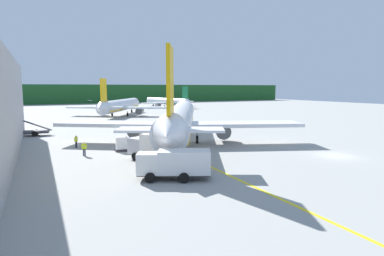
{
  "coord_description": "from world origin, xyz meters",
  "views": [
    {
      "loc": [
        -31.47,
        -26.98,
        8.0
      ],
      "look_at": [
        -12.17,
        13.94,
        2.38
      ],
      "focal_mm": 30.63,
      "sensor_mm": 36.0,
      "label": 1
    }
  ],
  "objects_px": {
    "airliner_distant": "(79,99)",
    "crew_marshaller": "(84,148)",
    "airliner_far_taxiway": "(167,101)",
    "airliner_foreground": "(179,119)",
    "airliner_mid_apron": "(120,106)",
    "cargo_container_near": "(123,144)",
    "service_truck_catering": "(155,146)",
    "service_truck_fuel": "(174,163)",
    "service_truck_baggage": "(22,129)",
    "crew_loader_left": "(76,140)"
  },
  "relations": [
    {
      "from": "crew_marshaller",
      "to": "crew_loader_left",
      "type": "relative_size",
      "value": 1.0
    },
    {
      "from": "airliner_distant",
      "to": "cargo_container_near",
      "type": "relative_size",
      "value": 10.58
    },
    {
      "from": "airliner_mid_apron",
      "to": "service_truck_baggage",
      "type": "distance_m",
      "value": 40.18
    },
    {
      "from": "service_truck_fuel",
      "to": "crew_marshaller",
      "type": "height_order",
      "value": "service_truck_fuel"
    },
    {
      "from": "service_truck_fuel",
      "to": "crew_loader_left",
      "type": "distance_m",
      "value": 20.68
    },
    {
      "from": "crew_marshaller",
      "to": "crew_loader_left",
      "type": "height_order",
      "value": "crew_marshaller"
    },
    {
      "from": "cargo_container_near",
      "to": "crew_loader_left",
      "type": "xyz_separation_m",
      "value": [
        -5.11,
        4.82,
        0.05
      ]
    },
    {
      "from": "airliner_distant",
      "to": "service_truck_fuel",
      "type": "relative_size",
      "value": 3.2
    },
    {
      "from": "airliner_far_taxiway",
      "to": "airliner_mid_apron",
      "type": "bearing_deg",
      "value": -129.43
    },
    {
      "from": "airliner_far_taxiway",
      "to": "service_truck_catering",
      "type": "relative_size",
      "value": 4.71
    },
    {
      "from": "crew_marshaller",
      "to": "service_truck_catering",
      "type": "bearing_deg",
      "value": -41.84
    },
    {
      "from": "service_truck_catering",
      "to": "crew_marshaller",
      "type": "height_order",
      "value": "service_truck_catering"
    },
    {
      "from": "airliner_far_taxiway",
      "to": "service_truck_fuel",
      "type": "relative_size",
      "value": 4.35
    },
    {
      "from": "service_truck_catering",
      "to": "airliner_foreground",
      "type": "bearing_deg",
      "value": 54.57
    },
    {
      "from": "airliner_mid_apron",
      "to": "airliner_distant",
      "type": "height_order",
      "value": "airliner_mid_apron"
    },
    {
      "from": "airliner_foreground",
      "to": "airliner_distant",
      "type": "distance_m",
      "value": 133.28
    },
    {
      "from": "airliner_distant",
      "to": "cargo_container_near",
      "type": "distance_m",
      "value": 136.7
    },
    {
      "from": "airliner_foreground",
      "to": "airliner_far_taxiway",
      "type": "xyz_separation_m",
      "value": [
        29.15,
        81.05,
        -1.0
      ]
    },
    {
      "from": "service_truck_catering",
      "to": "crew_loader_left",
      "type": "height_order",
      "value": "service_truck_catering"
    },
    {
      "from": "airliner_far_taxiway",
      "to": "cargo_container_near",
      "type": "height_order",
      "value": "airliner_far_taxiway"
    },
    {
      "from": "airliner_mid_apron",
      "to": "service_truck_fuel",
      "type": "distance_m",
      "value": 67.58
    },
    {
      "from": "airliner_far_taxiway",
      "to": "service_truck_catering",
      "type": "height_order",
      "value": "airliner_far_taxiway"
    },
    {
      "from": "airliner_foreground",
      "to": "airliner_mid_apron",
      "type": "xyz_separation_m",
      "value": [
        2.56,
        48.72,
        -0.5
      ]
    },
    {
      "from": "service_truck_baggage",
      "to": "crew_marshaller",
      "type": "bearing_deg",
      "value": -70.9
    },
    {
      "from": "airliner_mid_apron",
      "to": "airliner_far_taxiway",
      "type": "distance_m",
      "value": 41.86
    },
    {
      "from": "service_truck_catering",
      "to": "crew_marshaller",
      "type": "relative_size",
      "value": 3.68
    },
    {
      "from": "airliner_foreground",
      "to": "airliner_far_taxiway",
      "type": "relative_size",
      "value": 1.35
    },
    {
      "from": "crew_loader_left",
      "to": "crew_marshaller",
      "type": "bearing_deg",
      "value": -87.46
    },
    {
      "from": "service_truck_catering",
      "to": "cargo_container_near",
      "type": "distance_m",
      "value": 7.5
    },
    {
      "from": "crew_loader_left",
      "to": "airliner_far_taxiway",
      "type": "bearing_deg",
      "value": 61.29
    },
    {
      "from": "service_truck_baggage",
      "to": "service_truck_catering",
      "type": "xyz_separation_m",
      "value": [
        13.83,
        -26.64,
        0.45
      ]
    },
    {
      "from": "airliner_far_taxiway",
      "to": "cargo_container_near",
      "type": "distance_m",
      "value": 92.44
    },
    {
      "from": "airliner_far_taxiway",
      "to": "service_truck_catering",
      "type": "xyz_separation_m",
      "value": [
        -36.48,
        -91.35,
        -0.76
      ]
    },
    {
      "from": "airliner_far_taxiway",
      "to": "crew_marshaller",
      "type": "distance_m",
      "value": 95.67
    },
    {
      "from": "airliner_distant",
      "to": "service_truck_baggage",
      "type": "distance_m",
      "value": 118.98
    },
    {
      "from": "service_truck_catering",
      "to": "airliner_mid_apron",
      "type": "bearing_deg",
      "value": 80.48
    },
    {
      "from": "airliner_foreground",
      "to": "crew_marshaller",
      "type": "distance_m",
      "value": 14.85
    },
    {
      "from": "cargo_container_near",
      "to": "crew_marshaller",
      "type": "distance_m",
      "value": 5.0
    },
    {
      "from": "airliner_distant",
      "to": "service_truck_fuel",
      "type": "height_order",
      "value": "airliner_distant"
    },
    {
      "from": "airliner_distant",
      "to": "service_truck_fuel",
      "type": "distance_m",
      "value": 151.53
    },
    {
      "from": "crew_loader_left",
      "to": "service_truck_catering",
      "type": "bearing_deg",
      "value": -60.06
    },
    {
      "from": "airliner_far_taxiway",
      "to": "cargo_container_near",
      "type": "bearing_deg",
      "value": -114.49
    },
    {
      "from": "service_truck_fuel",
      "to": "service_truck_baggage",
      "type": "bearing_deg",
      "value": 110.74
    },
    {
      "from": "airliner_far_taxiway",
      "to": "crew_marshaller",
      "type": "xyz_separation_m",
      "value": [
        -43.16,
        -85.38,
        -1.41
      ]
    },
    {
      "from": "crew_marshaller",
      "to": "airliner_far_taxiway",
      "type": "bearing_deg",
      "value": 63.18
    },
    {
      "from": "cargo_container_near",
      "to": "airliner_distant",
      "type": "bearing_deg",
      "value": 85.81
    },
    {
      "from": "service_truck_fuel",
      "to": "crew_loader_left",
      "type": "height_order",
      "value": "service_truck_fuel"
    },
    {
      "from": "service_truck_fuel",
      "to": "airliner_foreground",
      "type": "bearing_deg",
      "value": 65.61
    },
    {
      "from": "airliner_distant",
      "to": "crew_marshaller",
      "type": "xyz_separation_m",
      "value": [
        -14.82,
        -137.6,
        -0.89
      ]
    },
    {
      "from": "airliner_foreground",
      "to": "crew_loader_left",
      "type": "relative_size",
      "value": 23.42
    }
  ]
}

